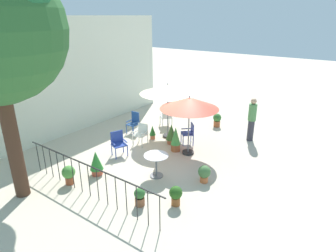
% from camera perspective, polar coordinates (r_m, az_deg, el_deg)
% --- Properties ---
extents(ground_plane, '(60.00, 60.00, 0.00)m').
position_cam_1_polar(ground_plane, '(11.17, -0.63, -4.92)').
color(ground_plane, beige).
extents(villa_facade, '(9.78, 0.30, 4.86)m').
position_cam_1_polar(villa_facade, '(13.50, -16.76, 9.64)').
color(villa_facade, silver).
rests_on(villa_facade, ground).
extents(terrace_railing, '(0.03, 5.38, 1.01)m').
position_cam_1_polar(terrace_railing, '(8.54, -15.37, -9.28)').
color(terrace_railing, black).
rests_on(terrace_railing, ground).
extents(patio_umbrella_0, '(2.30, 2.30, 2.32)m').
position_cam_1_polar(patio_umbrella_0, '(11.80, -0.04, 7.17)').
color(patio_umbrella_0, '#2D2D2D').
rests_on(patio_umbrella_0, ground).
extents(patio_umbrella_1, '(2.11, 2.11, 2.24)m').
position_cam_1_polar(patio_umbrella_1, '(10.31, 4.21, 4.43)').
color(patio_umbrella_1, '#2D2D2D').
rests_on(patio_umbrella_1, ground).
extents(cafe_table_0, '(0.78, 0.78, 0.75)m').
position_cam_1_polar(cafe_table_0, '(9.29, -2.33, -6.97)').
color(cafe_table_0, white).
rests_on(cafe_table_0, ground).
extents(patio_chair_0, '(0.69, 0.69, 0.90)m').
position_cam_1_polar(patio_chair_0, '(13.46, -0.30, 2.02)').
color(patio_chair_0, silver).
rests_on(patio_chair_0, ground).
extents(patio_chair_1, '(0.50, 0.52, 0.84)m').
position_cam_1_polar(patio_chair_1, '(11.60, -5.27, -1.32)').
color(patio_chair_1, white).
rests_on(patio_chair_1, ground).
extents(patio_chair_2, '(0.62, 0.58, 0.92)m').
position_cam_1_polar(patio_chair_2, '(10.82, -9.74, -3.09)').
color(patio_chair_2, '#294098').
rests_on(patio_chair_2, ground).
extents(patio_chair_3, '(0.47, 0.45, 0.94)m').
position_cam_1_polar(patio_chair_3, '(12.79, -6.69, 0.88)').
color(patio_chair_3, '#26509B').
rests_on(patio_chair_3, ground).
extents(patio_chair_4, '(0.64, 0.64, 0.86)m').
position_cam_1_polar(patio_chair_4, '(11.63, 4.16, -1.17)').
color(patio_chair_4, '#2F3E97').
rests_on(patio_chair_4, ground).
extents(potted_plant_0, '(0.36, 0.36, 0.57)m').
position_cam_1_polar(potted_plant_0, '(8.08, 1.53, -13.28)').
color(potted_plant_0, brown).
rests_on(potted_plant_0, ground).
extents(potted_plant_1, '(0.43, 0.43, 0.82)m').
position_cam_1_polar(potted_plant_1, '(11.63, 0.66, -1.49)').
color(potted_plant_1, '#C4613D').
rests_on(potted_plant_1, ground).
extents(potted_plant_2, '(0.38, 0.38, 0.63)m').
position_cam_1_polar(potted_plant_2, '(13.65, 9.60, 1.26)').
color(potted_plant_2, '#B55C33').
rests_on(potted_plant_2, ground).
extents(potted_plant_3, '(0.40, 0.40, 0.61)m').
position_cam_1_polar(potted_plant_3, '(9.46, -18.89, -8.84)').
color(potted_plant_3, '#A04B2C').
rests_on(potted_plant_3, ground).
extents(potted_plant_4, '(0.30, 0.30, 0.52)m').
position_cam_1_polar(potted_plant_4, '(8.14, -5.58, -13.57)').
color(potted_plant_4, brown).
rests_on(potted_plant_4, ground).
extents(potted_plant_5, '(0.38, 0.38, 0.96)m').
position_cam_1_polar(potted_plant_5, '(11.01, 1.51, -2.52)').
color(potted_plant_5, '#AE5932').
rests_on(potted_plant_5, ground).
extents(potted_plant_6, '(0.26, 0.26, 0.59)m').
position_cam_1_polar(potted_plant_6, '(12.13, -3.06, -1.15)').
color(potted_plant_6, '#BE643F').
rests_on(potted_plant_6, ground).
extents(potted_plant_7, '(0.43, 0.43, 0.83)m').
position_cam_1_polar(potted_plant_7, '(9.70, -13.90, -6.94)').
color(potted_plant_7, '#AF4D36').
rests_on(potted_plant_7, ground).
extents(potted_plant_8, '(0.39, 0.39, 0.56)m').
position_cam_1_polar(potted_plant_8, '(9.15, 7.13, -9.12)').
color(potted_plant_8, '#CE6B3C').
rests_on(potted_plant_8, ground).
extents(standing_person, '(0.39, 0.39, 1.80)m').
position_cam_1_polar(standing_person, '(12.25, 16.11, 1.35)').
color(standing_person, '#33333D').
rests_on(standing_person, ground).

